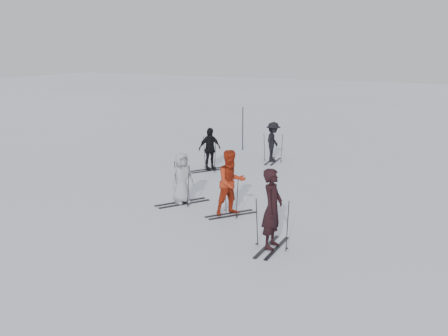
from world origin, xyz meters
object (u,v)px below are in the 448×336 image
skier_red (231,183)px  piste_marker (243,129)px  skier_uphill_left (210,149)px  skier_grey (182,179)px  skier_uphill_far (273,142)px  skier_near_dark (272,210)px

skier_red → piste_marker: 10.35m
skier_red → skier_uphill_left: (-3.59, 4.84, -0.12)m
skier_red → skier_uphill_left: 6.03m
skier_grey → skier_uphill_far: (-0.15, 7.24, 0.04)m
skier_uphill_far → piste_marker: piste_marker is taller
skier_uphill_far → skier_uphill_left: bearing=141.0°
skier_near_dark → skier_uphill_far: skier_near_dark is taller
skier_uphill_left → skier_uphill_far: bearing=-0.2°
skier_near_dark → skier_uphill_left: size_ratio=1.18×
skier_red → skier_uphill_far: 7.85m
skier_uphill_far → piste_marker: 2.96m
skier_near_dark → skier_red: skier_near_dark is taller
skier_uphill_left → piste_marker: bearing=39.5°
skier_grey → piste_marker: size_ratio=0.79×
skier_near_dark → skier_uphill_left: (-5.76, 6.76, -0.15)m
skier_red → piste_marker: size_ratio=0.94×
skier_uphill_far → skier_red: bearing=-174.6°
piste_marker → skier_near_dark: bearing=-59.6°
skier_near_dark → skier_grey: (-4.10, 2.24, -0.19)m
skier_grey → skier_uphill_far: bearing=29.7°
skier_red → skier_grey: skier_red is taller
skier_grey → skier_uphill_far: skier_uphill_far is taller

